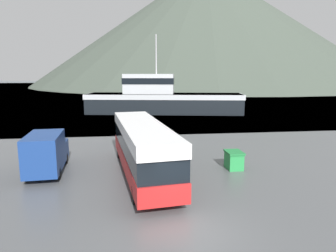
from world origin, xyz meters
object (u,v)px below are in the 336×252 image
object	(u,v)px
delivery_van	(46,152)
storage_bin	(234,160)
fishing_boat	(161,98)
tour_bus	(142,146)

from	to	relation	value
delivery_van	storage_bin	world-z (taller)	delivery_van
storage_bin	delivery_van	bearing A→B (deg)	176.73
delivery_van	storage_bin	size ratio (longest dim) A/B	3.97
delivery_van	fishing_boat	xyz separation A→B (m)	(10.29, 28.26, 0.98)
storage_bin	fishing_boat	bearing A→B (deg)	93.60
tour_bus	storage_bin	size ratio (longest dim) A/B	8.57
delivery_van	storage_bin	xyz separation A→B (m)	(12.11, -0.69, -0.76)
tour_bus	storage_bin	bearing A→B (deg)	-3.49
tour_bus	storage_bin	xyz separation A→B (m)	(6.07, 0.39, -1.22)
fishing_boat	tour_bus	bearing A→B (deg)	1.80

